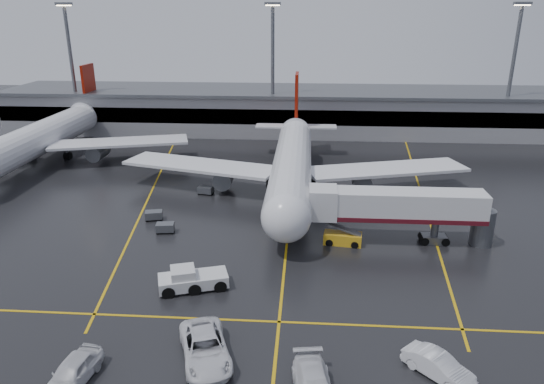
{
  "coord_description": "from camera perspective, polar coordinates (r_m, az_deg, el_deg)",
  "views": [
    {
      "loc": [
        1.88,
        -56.61,
        23.89
      ],
      "look_at": [
        -2.0,
        -2.0,
        4.0
      ],
      "focal_mm": 32.98,
      "sensor_mm": 36.0,
      "label": 1
    }
  ],
  "objects": [
    {
      "name": "service_van_a",
      "position": [
        38.09,
        -7.64,
        -17.23
      ],
      "size": [
        5.32,
        7.65,
        1.94
      ],
      "primitive_type": "imported",
      "rotation": [
        0.0,
        0.0,
        0.33
      ],
      "color": "silver",
      "rests_on": "ground"
    },
    {
      "name": "baggage_cart_a",
      "position": [
        58.44,
        -12.09,
        -3.97
      ],
      "size": [
        2.15,
        1.54,
        1.12
      ],
      "color": "#595B60",
      "rests_on": "ground"
    },
    {
      "name": "apron_line_stop",
      "position": [
        42.09,
        0.81,
        -14.6
      ],
      "size": [
        60.0,
        0.25,
        0.02
      ],
      "primitive_type": "cube",
      "color": "gold",
      "rests_on": "ground"
    },
    {
      "name": "light_mast_right",
      "position": [
        106.14,
        25.79,
        12.97
      ],
      "size": [
        3.0,
        1.2,
        25.45
      ],
      "color": "#595B60",
      "rests_on": "ground"
    },
    {
      "name": "light_mast_mid",
      "position": [
        99.3,
        0.07,
        14.52
      ],
      "size": [
        3.0,
        1.2,
        25.45
      ],
      "color": "#595B60",
      "rests_on": "ground"
    },
    {
      "name": "apron_line_left",
      "position": [
        74.07,
        -13.35,
        0.6
      ],
      "size": [
        9.99,
        69.35,
        0.02
      ],
      "primitive_type": "cube",
      "rotation": [
        0.0,
        0.0,
        0.14
      ],
      "color": "gold",
      "rests_on": "ground"
    },
    {
      "name": "service_van_c",
      "position": [
        38.25,
        18.44,
        -18.31
      ],
      "size": [
        4.81,
        4.86,
        1.67
      ],
      "primitive_type": "imported",
      "rotation": [
        0.0,
        0.0,
        0.78
      ],
      "color": "silver",
      "rests_on": "ground"
    },
    {
      "name": "ground",
      "position": [
        61.47,
        1.99,
        -2.92
      ],
      "size": [
        220.0,
        220.0,
        0.0
      ],
      "primitive_type": "plane",
      "color": "black",
      "rests_on": "ground"
    },
    {
      "name": "service_van_d",
      "position": [
        38.32,
        -21.83,
        -18.56
      ],
      "size": [
        2.87,
        5.59,
        1.82
      ],
      "primitive_type": "imported",
      "rotation": [
        0.0,
        0.0,
        -0.14
      ],
      "color": "silver",
      "rests_on": "ground"
    },
    {
      "name": "main_airliner",
      "position": [
        69.19,
        2.34,
        3.42
      ],
      "size": [
        48.8,
        45.6,
        14.1
      ],
      "color": "silver",
      "rests_on": "ground"
    },
    {
      "name": "baggage_cart_b",
      "position": [
        62.21,
        -13.34,
        -2.57
      ],
      "size": [
        2.24,
        1.72,
        1.12
      ],
      "color": "#595B60",
      "rests_on": "ground"
    },
    {
      "name": "belt_loader",
      "position": [
        55.0,
        8.06,
        -5.26
      ],
      "size": [
        4.25,
        2.37,
        2.57
      ],
      "color": "gold",
      "rests_on": "ground"
    },
    {
      "name": "terminal",
      "position": [
        106.38,
        3.02,
        9.34
      ],
      "size": [
        122.0,
        19.0,
        8.6
      ],
      "color": "gray",
      "rests_on": "ground"
    },
    {
      "name": "pushback_tractor",
      "position": [
        46.64,
        -9.21,
        -9.88
      ],
      "size": [
        6.66,
        4.28,
        2.22
      ],
      "color": "silver",
      "rests_on": "ground"
    },
    {
      "name": "jet_bridge",
      "position": [
        55.31,
        14.19,
        -1.83
      ],
      "size": [
        19.9,
        3.4,
        6.05
      ],
      "color": "silver",
      "rests_on": "ground"
    },
    {
      "name": "baggage_cart_c",
      "position": [
        69.57,
        -7.57,
        0.25
      ],
      "size": [
        2.21,
        1.66,
        1.12
      ],
      "color": "#595B60",
      "rests_on": "ground"
    },
    {
      "name": "light_mast_left",
      "position": [
        109.59,
        -21.93,
        13.65
      ],
      "size": [
        3.0,
        1.2,
        25.45
      ],
      "color": "#595B60",
      "rests_on": "ground"
    },
    {
      "name": "apron_line_centre",
      "position": [
        61.47,
        1.99,
        -2.91
      ],
      "size": [
        0.25,
        90.0,
        0.02
      ],
      "primitive_type": "cube",
      "color": "gold",
      "rests_on": "ground"
    },
    {
      "name": "second_airliner",
      "position": [
        91.9,
        -24.71,
        5.77
      ],
      "size": [
        48.8,
        45.6,
        14.1
      ],
      "color": "silver",
      "rests_on": "ground"
    },
    {
      "name": "apron_line_right",
      "position": [
        72.58,
        16.65,
        -0.12
      ],
      "size": [
        7.57,
        69.64,
        0.02
      ],
      "primitive_type": "cube",
      "rotation": [
        0.0,
        0.0,
        -0.1
      ],
      "color": "gold",
      "rests_on": "ground"
    }
  ]
}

